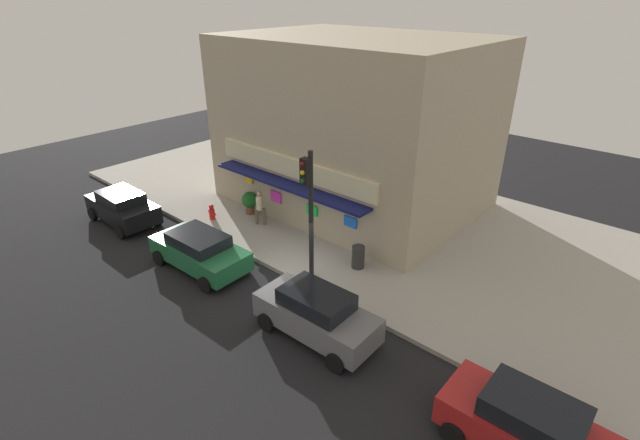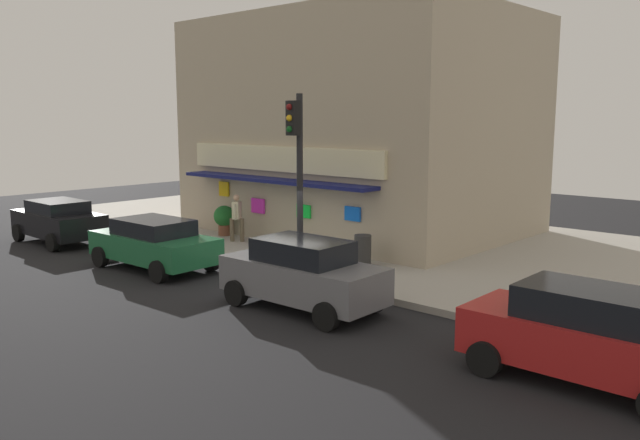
% 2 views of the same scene
% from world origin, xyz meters
% --- Properties ---
extents(ground_plane, '(50.95, 50.95, 0.00)m').
position_xyz_m(ground_plane, '(0.00, 0.00, 0.00)').
color(ground_plane, black).
extents(sidewalk, '(33.97, 12.86, 0.18)m').
position_xyz_m(sidewalk, '(0.00, 6.43, 0.09)').
color(sidewalk, '#A39E93').
rests_on(sidewalk, ground_plane).
extents(corner_building, '(11.87, 9.56, 8.05)m').
position_xyz_m(corner_building, '(-2.63, 7.38, 4.20)').
color(corner_building, tan).
rests_on(corner_building, sidewalk).
extents(traffic_light, '(0.32, 0.58, 5.02)m').
position_xyz_m(traffic_light, '(0.66, 0.45, 3.40)').
color(traffic_light, black).
rests_on(traffic_light, sidewalk).
extents(fire_hydrant, '(0.52, 0.28, 0.75)m').
position_xyz_m(fire_hydrant, '(-6.23, 1.06, 0.54)').
color(fire_hydrant, red).
rests_on(fire_hydrant, sidewalk).
extents(trash_can, '(0.51, 0.51, 0.93)m').
position_xyz_m(trash_can, '(1.61, 2.24, 0.64)').
color(trash_can, '#2D2D2D').
rests_on(trash_can, sidewalk).
extents(pedestrian, '(0.52, 0.53, 1.68)m').
position_xyz_m(pedestrian, '(-4.06, 2.22, 1.10)').
color(pedestrian, brown).
rests_on(pedestrian, sidewalk).
extents(potted_plant_by_doorway, '(0.78, 0.78, 1.12)m').
position_xyz_m(potted_plant_by_doorway, '(-5.33, 2.69, 0.83)').
color(potted_plant_by_doorway, brown).
rests_on(potted_plant_by_doorway, sidewalk).
extents(parked_car_grey, '(4.16, 1.99, 1.70)m').
position_xyz_m(parked_car_grey, '(2.94, -1.72, 0.87)').
color(parked_car_grey, slate).
rests_on(parked_car_grey, ground_plane).
extents(parked_car_red, '(4.09, 1.98, 1.70)m').
position_xyz_m(parked_car_red, '(9.54, -1.60, 0.87)').
color(parked_car_red, '#AD1E1E').
rests_on(parked_car_red, ground_plane).
extents(parked_car_black, '(3.97, 2.04, 1.57)m').
position_xyz_m(parked_car_black, '(-9.39, -1.72, 0.82)').
color(parked_car_black, black).
rests_on(parked_car_black, ground_plane).
extents(parked_car_green, '(4.32, 2.19, 1.53)m').
position_xyz_m(parked_car_green, '(-3.27, -1.73, 0.80)').
color(parked_car_green, '#1E6038').
rests_on(parked_car_green, ground_plane).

